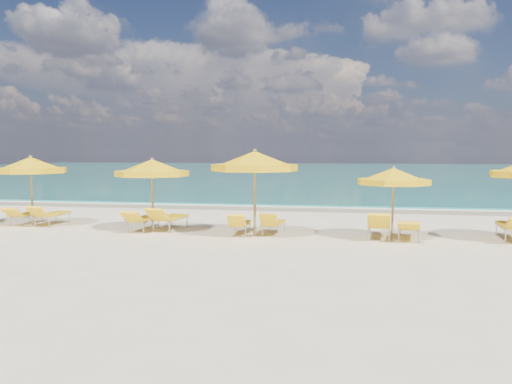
# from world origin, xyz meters

# --- Properties ---
(ground_plane) EXTENTS (120.00, 120.00, 0.00)m
(ground_plane) POSITION_xyz_m (0.00, 0.00, 0.00)
(ground_plane) COLOR beige
(ocean) EXTENTS (120.00, 80.00, 0.30)m
(ocean) POSITION_xyz_m (0.00, 48.00, 0.00)
(ocean) COLOR #136D60
(ocean) RESTS_ON ground
(wet_sand_band) EXTENTS (120.00, 2.60, 0.01)m
(wet_sand_band) POSITION_xyz_m (0.00, 7.40, 0.00)
(wet_sand_band) COLOR tan
(wet_sand_band) RESTS_ON ground
(foam_line) EXTENTS (120.00, 1.20, 0.03)m
(foam_line) POSITION_xyz_m (0.00, 8.20, 0.00)
(foam_line) COLOR white
(foam_line) RESTS_ON ground
(whitecap_near) EXTENTS (14.00, 0.36, 0.05)m
(whitecap_near) POSITION_xyz_m (-6.00, 17.00, 0.00)
(whitecap_near) COLOR white
(whitecap_near) RESTS_ON ground
(whitecap_far) EXTENTS (18.00, 0.30, 0.05)m
(whitecap_far) POSITION_xyz_m (8.00, 24.00, 0.00)
(whitecap_far) COLOR white
(whitecap_far) RESTS_ON ground
(umbrella_2) EXTENTS (2.54, 2.54, 2.42)m
(umbrella_2) POSITION_xyz_m (-7.64, 0.57, 2.06)
(umbrella_2) COLOR #9F814F
(umbrella_2) RESTS_ON ground
(umbrella_3) EXTENTS (3.01, 3.01, 2.35)m
(umbrella_3) POSITION_xyz_m (-3.10, 0.15, 2.01)
(umbrella_3) COLOR #9F814F
(umbrella_3) RESTS_ON ground
(umbrella_4) EXTENTS (3.22, 3.22, 2.63)m
(umbrella_4) POSITION_xyz_m (0.27, -0.21, 2.24)
(umbrella_4) COLOR #9F814F
(umbrella_4) RESTS_ON ground
(umbrella_5) EXTENTS (2.63, 2.63, 2.13)m
(umbrella_5) POSITION_xyz_m (4.29, 0.00, 1.82)
(umbrella_5) COLOR #9F814F
(umbrella_5) RESTS_ON ground
(lounger_2_left) EXTENTS (0.61, 1.69, 0.70)m
(lounger_2_left) POSITION_xyz_m (-8.13, 0.90, 0.20)
(lounger_2_left) COLOR #A5A8AD
(lounger_2_left) RESTS_ON ground
(lounger_2_right) EXTENTS (0.65, 1.80, 0.78)m
(lounger_2_right) POSITION_xyz_m (-7.12, 0.91, 0.22)
(lounger_2_right) COLOR #A5A8AD
(lounger_2_right) RESTS_ON ground
(lounger_3_left) EXTENTS (0.65, 1.79, 0.76)m
(lounger_3_left) POSITION_xyz_m (-3.51, 0.31, 0.22)
(lounger_3_left) COLOR #A5A8AD
(lounger_3_left) RESTS_ON ground
(lounger_3_right) EXTENTS (0.88, 1.97, 0.84)m
(lounger_3_right) POSITION_xyz_m (-2.69, 0.57, 0.23)
(lounger_3_right) COLOR #A5A8AD
(lounger_3_right) RESTS_ON ground
(lounger_4_left) EXTENTS (0.64, 1.61, 0.76)m
(lounger_4_left) POSITION_xyz_m (-0.24, 0.05, 0.20)
(lounger_4_left) COLOR #A5A8AD
(lounger_4_left) RESTS_ON ground
(lounger_4_right) EXTENTS (0.63, 1.62, 0.76)m
(lounger_4_right) POSITION_xyz_m (0.76, 0.33, 0.20)
(lounger_4_right) COLOR #A5A8AD
(lounger_4_right) RESTS_ON ground
(lounger_5_left) EXTENTS (0.79, 1.96, 0.87)m
(lounger_5_left) POSITION_xyz_m (3.93, 0.24, 0.24)
(lounger_5_left) COLOR #A5A8AD
(lounger_5_left) RESTS_ON ground
(lounger_5_right) EXTENTS (0.86, 1.96, 0.68)m
(lounger_5_right) POSITION_xyz_m (4.78, 0.16, 0.22)
(lounger_5_right) COLOR #A5A8AD
(lounger_5_right) RESTS_ON ground
(lounger_6_left) EXTENTS (0.83, 2.05, 0.82)m
(lounger_6_left) POSITION_xyz_m (7.69, 0.50, 0.24)
(lounger_6_left) COLOR #A5A8AD
(lounger_6_left) RESTS_ON ground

